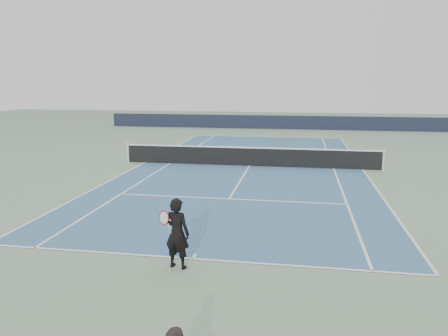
# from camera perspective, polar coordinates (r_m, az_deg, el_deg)

# --- Properties ---
(ground) EXTENTS (80.00, 80.00, 0.00)m
(ground) POSITION_cam_1_polar(r_m,az_deg,el_deg) (21.91, 3.34, 0.26)
(ground) COLOR gray
(court_surface) EXTENTS (10.97, 23.77, 0.01)m
(court_surface) POSITION_cam_1_polar(r_m,az_deg,el_deg) (21.91, 3.34, 0.27)
(court_surface) COLOR #396488
(court_surface) RESTS_ON ground
(tennis_net) EXTENTS (12.90, 0.10, 1.07)m
(tennis_net) POSITION_cam_1_polar(r_m,az_deg,el_deg) (21.82, 3.35, 1.56)
(tennis_net) COLOR silver
(tennis_net) RESTS_ON ground
(windscreen_far) EXTENTS (30.00, 0.25, 1.20)m
(windscreen_far) POSITION_cam_1_polar(r_m,az_deg,el_deg) (39.50, 6.31, 5.97)
(windscreen_far) COLOR black
(windscreen_far) RESTS_ON ground
(tennis_player) EXTENTS (0.80, 0.57, 1.63)m
(tennis_player) POSITION_cam_1_polar(r_m,az_deg,el_deg) (9.94, -6.16, -8.45)
(tennis_player) COLOR black
(tennis_player) RESTS_ON ground
(tennis_ball) EXTENTS (0.06, 0.06, 0.06)m
(tennis_ball) POSITION_cam_1_polar(r_m,az_deg,el_deg) (10.02, -7.10, -13.18)
(tennis_ball) COLOR #CCE82F
(tennis_ball) RESTS_ON ground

